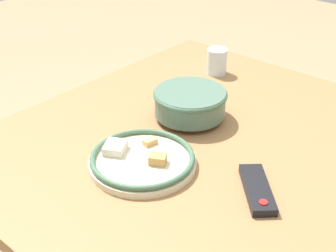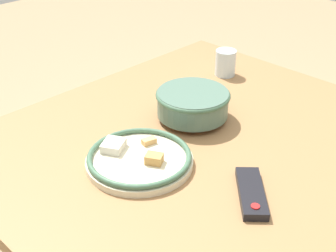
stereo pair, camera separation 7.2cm
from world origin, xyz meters
TOP-DOWN VIEW (x-y plane):
  - dining_table at (0.00, 0.00)m, footprint 1.16×0.99m
  - noodle_bowl at (-0.06, -0.08)m, footprint 0.22×0.22m
  - food_plate at (0.20, -0.02)m, footprint 0.27×0.27m
  - tv_remote at (0.11, 0.25)m, footprint 0.16×0.16m
  - drinking_glass at (-0.38, -0.21)m, footprint 0.07×0.07m

SIDE VIEW (x-z plane):
  - dining_table at x=0.00m, z-range 0.28..1.01m
  - tv_remote at x=0.11m, z-range 0.73..0.75m
  - food_plate at x=0.20m, z-range 0.72..0.76m
  - drinking_glass at x=-0.38m, z-range 0.73..0.82m
  - noodle_bowl at x=-0.06m, z-range 0.74..0.82m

